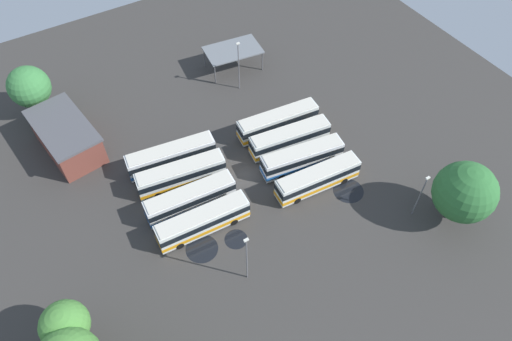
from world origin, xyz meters
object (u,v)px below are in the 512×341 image
object	(u,v)px
tree_south_edge	(65,325)
tree_northwest	(29,87)
lamp_post_mid_lot	(420,194)
bus_row1_slot0	(318,178)
lamp_post_near_entrance	(247,258)
bus_row0_slot1	(190,199)
bus_row1_slot1	(302,157)
tree_north_edge	(465,192)
bus_row0_slot2	(181,174)
bus_row1_slot2	(290,138)
maintenance_shelter	(233,50)
lamp_post_far_corner	(239,64)
bus_row0_slot3	(171,156)
bus_row0_slot0	(203,221)
bus_row1_slot3	(278,121)
depot_building	(67,137)

from	to	relation	value
tree_south_edge	tree_northwest	distance (m)	37.64
lamp_post_mid_lot	tree_northwest	xyz separation A→B (m)	(-35.68, 43.16, 1.23)
bus_row1_slot0	lamp_post_near_entrance	size ratio (longest dim) A/B	1.41
bus_row1_slot0	bus_row0_slot1	bearing A→B (deg)	159.93
bus_row1_slot1	tree_north_edge	size ratio (longest dim) A/B	1.27
bus_row0_slot2	bus_row1_slot2	world-z (taller)	same
lamp_post_mid_lot	tree_north_edge	world-z (taller)	tree_north_edge
bus_row1_slot1	bus_row1_slot2	distance (m)	3.92
lamp_post_near_entrance	bus_row0_slot2	bearing A→B (deg)	91.40
bus_row0_slot1	tree_north_edge	xyz separation A→B (m)	(27.51, -18.70, 3.67)
maintenance_shelter	tree_north_edge	xyz separation A→B (m)	(8.84, -40.57, 1.99)
bus_row0_slot1	lamp_post_far_corner	distance (m)	24.09
lamp_post_near_entrance	tree_northwest	xyz separation A→B (m)	(-13.05, 39.81, 0.75)
lamp_post_mid_lot	tree_northwest	bearing A→B (deg)	129.58
lamp_post_mid_lot	lamp_post_near_entrance	size ratio (longest dim) A/B	0.89
bus_row0_slot1	bus_row1_slot0	xyz separation A→B (m)	(15.79, -5.77, 0.00)
bus_row1_slot1	lamp_post_far_corner	size ratio (longest dim) A/B	1.36
bus_row0_slot2	lamp_post_far_corner	bearing A→B (deg)	38.03
tree_northwest	maintenance_shelter	bearing A→B (deg)	-10.39
bus_row0_slot3	tree_south_edge	bearing A→B (deg)	-137.44
bus_row1_slot2	tree_north_edge	distance (m)	23.79
bus_row1_slot1	tree_northwest	bearing A→B (deg)	133.87
bus_row1_slot1	lamp_post_far_corner	distance (m)	18.86
bus_row0_slot0	lamp_post_far_corner	distance (m)	27.05
bus_row0_slot2	lamp_post_far_corner	world-z (taller)	lamp_post_far_corner
bus_row0_slot3	bus_row1_slot0	size ratio (longest dim) A/B	1.04
bus_row0_slot2	tree_northwest	bearing A→B (deg)	118.53
bus_row0_slot0	bus_row1_slot1	xyz separation A→B (m)	(16.30, 2.14, -0.00)
maintenance_shelter	lamp_post_mid_lot	bearing A→B (deg)	-82.33
bus_row0_slot1	bus_row0_slot2	size ratio (longest dim) A/B	0.98
bus_row0_slot3	tree_south_edge	xyz separation A→B (m)	(-19.03, -17.47, 3.34)
tree_south_edge	tree_north_edge	distance (m)	46.48
bus_row1_slot1	bus_row1_slot3	xyz separation A→B (m)	(0.94, 7.53, 0.00)
bus_row0_slot2	lamp_post_mid_lot	xyz separation A→B (m)	(23.03, -19.90, 2.36)
maintenance_shelter	tree_south_edge	xyz separation A→B (m)	(-36.75, -31.52, 1.65)
bus_row1_slot0	tree_south_edge	bearing A→B (deg)	-173.47
bus_row0_slot1	lamp_post_far_corner	bearing A→B (deg)	44.99
bus_row1_slot2	depot_building	distance (m)	31.28
lamp_post_mid_lot	lamp_post_near_entrance	bearing A→B (deg)	171.57
bus_row1_slot3	lamp_post_near_entrance	bearing A→B (deg)	-131.31
lamp_post_near_entrance	bus_row1_slot0	bearing A→B (deg)	24.04
maintenance_shelter	bus_row1_slot3	bearing A→B (deg)	-95.78
bus_row1_slot2	lamp_post_far_corner	world-z (taller)	lamp_post_far_corner
bus_row0_slot2	bus_row1_slot0	distance (m)	18.10
lamp_post_far_corner	lamp_post_near_entrance	world-z (taller)	lamp_post_far_corner
tree_north_edge	bus_row1_slot1	bearing A→B (deg)	123.85
bus_row1_slot3	bus_row0_slot0	bearing A→B (deg)	-150.71
lamp_post_far_corner	lamp_post_mid_lot	xyz separation A→B (m)	(6.82, -32.58, -0.58)
bus_row1_slot0	tree_northwest	size ratio (longest dim) A/B	1.41
bus_row0_slot3	tree_northwest	xyz separation A→B (m)	(-12.90, 19.67, 3.59)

